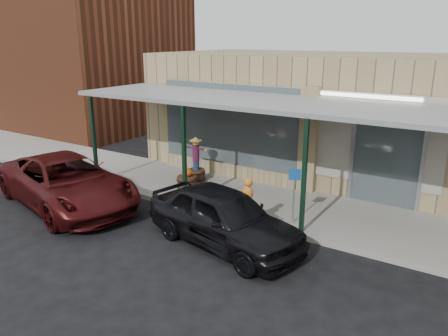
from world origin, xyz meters
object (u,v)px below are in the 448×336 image
Objects in this scene: handicap_sign at (294,188)px; barrel_pumpkin at (187,181)px; barrel_scarecrow at (196,166)px; parked_sedan at (224,217)px; car_maroon at (67,182)px.

barrel_pumpkin is at bearing 151.11° from handicap_sign.
barrel_scarecrow reaches higher than barrel_pumpkin.
parked_sedan is 5.22m from car_maroon.
barrel_scarecrow reaches higher than car_maroon.
car_maroon is (-2.03, -3.57, 0.08)m from barrel_scarecrow.
car_maroon is (-5.20, -0.36, 0.02)m from parked_sedan.
barrel_pumpkin is 0.50× the size of handicap_sign.
barrel_scarecrow is at bearing 140.80° from handicap_sign.
barrel_pumpkin is 0.17× the size of parked_sedan.
barrel_scarecrow reaches higher than parked_sedan.
parked_sedan is (2.93, -2.38, 0.30)m from barrel_pumpkin.
parked_sedan is at bearing -72.17° from car_maroon.
car_maroon is at bearing 178.94° from handicap_sign.
barrel_pumpkin is 4.01m from handicap_sign.
handicap_sign is at bearing -8.71° from barrel_pumpkin.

